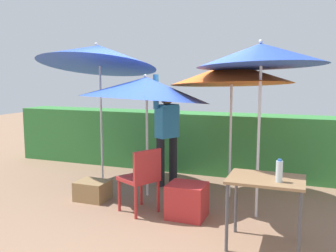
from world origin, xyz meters
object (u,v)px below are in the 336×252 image
person_vendor (167,131)px  folding_table (266,187)px  umbrella_rainbow (98,56)px  umbrella_orange (231,74)px  chair_plastic (142,176)px  umbrella_yellow (146,89)px  crate_cardboard (93,190)px  bottle_water (279,171)px  umbrella_navy (261,55)px  cooler_box (187,201)px

person_vendor → folding_table: person_vendor is taller
umbrella_rainbow → umbrella_orange: umbrella_rainbow is taller
chair_plastic → folding_table: (1.67, -0.43, 0.16)m
umbrella_orange → chair_plastic: (-0.97, -1.10, -1.37)m
chair_plastic → folding_table: 1.73m
umbrella_yellow → person_vendor: bearing=82.6°
crate_cardboard → folding_table: 2.72m
folding_table → crate_cardboard: bearing=165.8°
umbrella_rainbow → bottle_water: (3.10, -1.63, -1.31)m
umbrella_navy → folding_table: size_ratio=2.90×
cooler_box → folding_table: (1.04, -0.49, 0.45)m
person_vendor → chair_plastic: 1.44m
umbrella_orange → umbrella_yellow: size_ratio=1.07×
umbrella_rainbow → cooler_box: (1.92, -1.02, -1.97)m
umbrella_orange → umbrella_yellow: 1.29m
umbrella_rainbow → chair_plastic: 2.39m
umbrella_orange → person_vendor: (-1.13, 0.27, -0.95)m
chair_plastic → person_vendor: bearing=96.8°
umbrella_orange → chair_plastic: size_ratio=2.39×
umbrella_orange → umbrella_yellow: bearing=-162.3°
umbrella_yellow → umbrella_navy: umbrella_navy is taller
umbrella_orange → crate_cardboard: umbrella_orange is taller
umbrella_orange → chair_plastic: bearing=-131.2°
umbrella_orange → person_vendor: 1.50m
chair_plastic → crate_cardboard: (-0.92, 0.22, -0.37)m
umbrella_rainbow → person_vendor: size_ratio=1.35×
cooler_box → umbrella_navy: bearing=21.9°
umbrella_orange → crate_cardboard: 2.71m
umbrella_yellow → person_vendor: (0.09, 0.66, -0.73)m
umbrella_navy → bottle_water: 1.58m
umbrella_orange → umbrella_navy: umbrella_navy is taller
bottle_water → folding_table: bearing=141.5°
person_vendor → crate_cardboard: bearing=-123.4°
umbrella_yellow → bottle_water: size_ratio=8.32×
umbrella_rainbow → person_vendor: 1.72m
umbrella_navy → bottle_water: umbrella_navy is taller
umbrella_rainbow → umbrella_yellow: 1.23m
umbrella_navy → chair_plastic: umbrella_navy is taller
umbrella_yellow → cooler_box: umbrella_yellow is taller
umbrella_navy → cooler_box: size_ratio=4.74×
umbrella_rainbow → umbrella_navy: bearing=-13.9°
umbrella_yellow → crate_cardboard: size_ratio=4.31×
bottle_water → umbrella_navy: bearing=109.5°
cooler_box → crate_cardboard: 1.55m
person_vendor → bottle_water: size_ratio=7.83×
folding_table → bottle_water: bottle_water is taller
folding_table → umbrella_rainbow: bearing=152.8°
cooler_box → crate_cardboard: bearing=174.1°
umbrella_rainbow → umbrella_yellow: (1.05, -0.37, -0.53)m
umbrella_navy → bottle_water: size_ratio=9.65×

